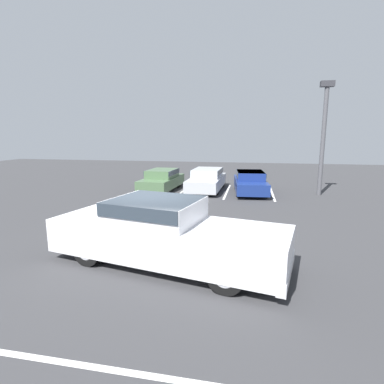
# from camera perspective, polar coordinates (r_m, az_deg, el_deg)

# --- Properties ---
(ground_plane) EXTENTS (60.00, 60.00, 0.00)m
(ground_plane) POSITION_cam_1_polar(r_m,az_deg,el_deg) (9.10, -8.32, -10.75)
(ground_plane) COLOR #38383A
(stall_stripe_a) EXTENTS (0.12, 4.81, 0.01)m
(stall_stripe_a) POSITION_cam_1_polar(r_m,az_deg,el_deg) (19.29, -9.10, 0.67)
(stall_stripe_a) COLOR white
(stall_stripe_a) RESTS_ON ground_plane
(stall_stripe_b) EXTENTS (0.12, 4.81, 0.01)m
(stall_stripe_b) POSITION_cam_1_polar(r_m,az_deg,el_deg) (18.55, -1.44, 0.41)
(stall_stripe_b) COLOR white
(stall_stripe_b) RESTS_ON ground_plane
(stall_stripe_c) EXTENTS (0.12, 4.81, 0.01)m
(stall_stripe_c) POSITION_cam_1_polar(r_m,az_deg,el_deg) (18.17, 6.70, 0.12)
(stall_stripe_c) COLOR white
(stall_stripe_c) RESTS_ON ground_plane
(stall_stripe_d) EXTENTS (0.12, 4.81, 0.01)m
(stall_stripe_d) POSITION_cam_1_polar(r_m,az_deg,el_deg) (18.16, 15.01, -0.18)
(stall_stripe_d) COLOR white
(stall_stripe_d) RESTS_ON ground_plane
(aisle_stripe_foreground) EXTENTS (7.08, 0.12, 0.01)m
(aisle_stripe_foreground) POSITION_cam_1_polar(r_m,az_deg,el_deg) (5.20, -17.44, -29.30)
(aisle_stripe_foreground) COLOR white
(aisle_stripe_foreground) RESTS_ON ground_plane
(pickup_truck) EXTENTS (6.45, 3.24, 1.71)m
(pickup_truck) POSITION_cam_1_polar(r_m,az_deg,el_deg) (7.79, -4.74, -7.69)
(pickup_truck) COLOR silver
(pickup_truck) RESTS_ON ground_plane
(parked_sedan_a) EXTENTS (1.90, 4.35, 1.26)m
(parked_sedan_a) POSITION_cam_1_polar(r_m,az_deg,el_deg) (18.60, -5.73, 2.45)
(parked_sedan_a) COLOR #4C6B47
(parked_sedan_a) RESTS_ON ground_plane
(parked_sedan_b) EXTENTS (1.94, 4.78, 1.32)m
(parked_sedan_b) POSITION_cam_1_polar(r_m,az_deg,el_deg) (18.41, 2.88, 2.52)
(parked_sedan_b) COLOR #B7BABF
(parked_sedan_b) RESTS_ON ground_plane
(parked_sedan_c) EXTENTS (2.10, 4.45, 1.27)m
(parked_sedan_c) POSITION_cam_1_polar(r_m,az_deg,el_deg) (17.84, 11.01, 1.99)
(parked_sedan_c) COLOR navy
(parked_sedan_c) RESTS_ON ground_plane
(light_post) EXTENTS (0.70, 0.36, 6.16)m
(light_post) POSITION_cam_1_polar(r_m,az_deg,el_deg) (18.12, 23.79, 10.47)
(light_post) COLOR #515156
(light_post) RESTS_ON ground_plane
(traffic_cone) EXTENTS (0.42, 0.42, 0.49)m
(traffic_cone) POSITION_cam_1_polar(r_m,az_deg,el_deg) (12.02, -20.37, -4.89)
(traffic_cone) COLOR black
(traffic_cone) RESTS_ON ground_plane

